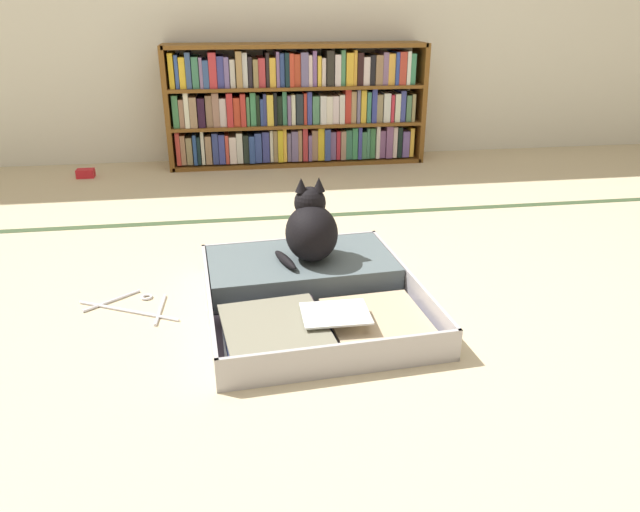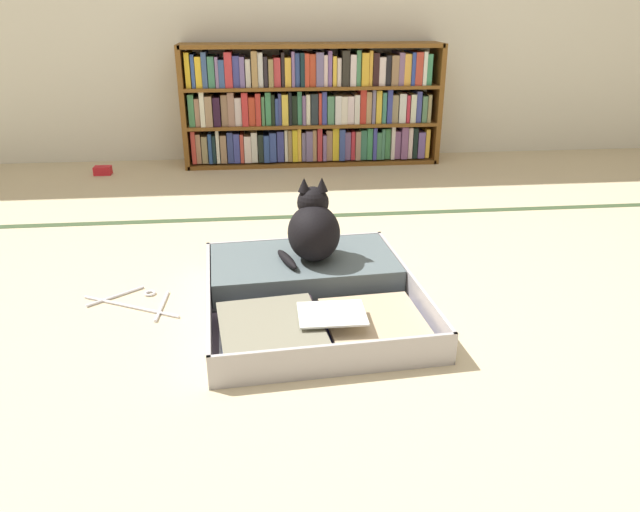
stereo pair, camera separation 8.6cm
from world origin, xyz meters
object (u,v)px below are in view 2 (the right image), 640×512
object	(u,v)px
black_cat	(313,229)
open_suitcase	(307,289)
bookshelf	(311,106)
small_red_pouch	(103,170)
clothes_hanger	(137,302)

from	to	relation	value
black_cat	open_suitcase	bearing A→B (deg)	-104.13
bookshelf	small_red_pouch	world-z (taller)	bookshelf
clothes_hanger	small_red_pouch	bearing A→B (deg)	106.28
bookshelf	black_cat	bearing A→B (deg)	-94.95
black_cat	small_red_pouch	world-z (taller)	black_cat
black_cat	small_red_pouch	bearing A→B (deg)	124.53
open_suitcase	small_red_pouch	xyz separation A→B (m)	(-1.10, 1.79, -0.02)
open_suitcase	clothes_hanger	bearing A→B (deg)	175.99
bookshelf	small_red_pouch	xyz separation A→B (m)	(-1.29, -0.18, -0.33)
open_suitcase	bookshelf	bearing A→B (deg)	84.38
bookshelf	clothes_hanger	bearing A→B (deg)	-112.10
bookshelf	clothes_hanger	xyz separation A→B (m)	(-0.78, -1.92, -0.35)
bookshelf	black_cat	xyz separation A→B (m)	(-0.16, -1.82, -0.15)
small_red_pouch	open_suitcase	bearing A→B (deg)	-58.45
black_cat	small_red_pouch	size ratio (longest dim) A/B	2.91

